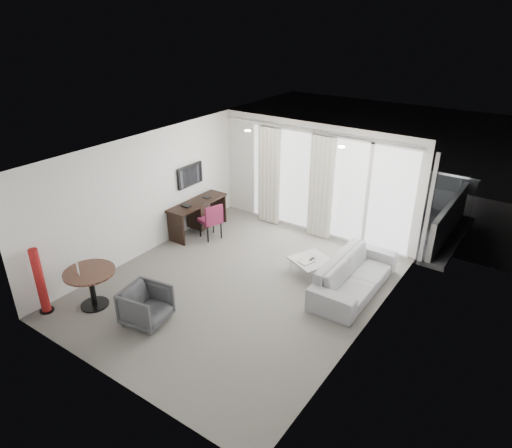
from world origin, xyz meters
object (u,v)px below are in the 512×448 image
Objects in this scene: red_lamp at (40,281)px; rattan_chair_a at (385,211)px; tub_armchair at (146,306)px; sofa at (354,275)px; round_table at (92,288)px; coffee_table at (311,267)px; desk_chair at (210,221)px; desk at (198,217)px; rattan_chair_b at (403,210)px.

rattan_chair_a is at bearing 60.95° from red_lamp.
sofa is at bearing -50.20° from tub_armchair.
coffee_table is at bearing 49.80° from round_table.
tub_armchair is (1.14, -3.06, -0.10)m from desk_chair.
sofa is at bearing -96.72° from rattan_chair_a.
desk is 4.49m from rattan_chair_a.
rattan_chair_a is 1.24× the size of rattan_chair_b.
rattan_chair_b is at bearing 62.48° from round_table.
round_table is at bearing -133.96° from rattan_chair_a.
sofa is 3.06× the size of rattan_chair_b.
desk is 2.24× the size of tub_armchair.
desk is at bearing 17.40° from tub_armchair.
coffee_table is (2.70, -0.08, -0.27)m from desk_chair.
red_lamp reaches higher than desk_chair.
red_lamp is at bearing -135.65° from rattan_chair_a.
desk is at bearing -132.84° from rattan_chair_b.
coffee_table is at bearing -3.34° from desk.
desk_chair reaches higher than tub_armchair.
desk_chair is 0.96× the size of round_table.
tub_armchair is 6.73m from rattan_chair_b.
rattan_chair_b is at bearing 3.88° from sofa.
round_table is at bearing -82.27° from desk.
desk_chair is 0.38× the size of sofa.
rattan_chair_b is (3.41, 6.55, 0.01)m from round_table.
desk is 1.87× the size of desk_chair.
tub_armchair reaches higher than sofa.
coffee_table is at bearing -37.06° from tub_armchair.
round_table is 1.26× the size of coffee_table.
rattan_chair_a is (-0.51, 2.94, 0.13)m from sofa.
rattan_chair_a reaches higher than desk.
desk reaches higher than sofa.
desk is 5.01m from rattan_chair_b.
desk is 3.54m from tub_armchair.
round_table is at bearing -130.20° from coffee_table.
desk is 3.98m from red_lamp.
tub_armchair is at bearing 10.71° from round_table.
desk_chair is 2.71m from coffee_table.
red_lamp reaches higher than round_table.
rattan_chair_b is (0.28, 0.49, -0.09)m from rattan_chair_a.
desk_chair is 3.65m from sofa.
red_lamp is 1.72× the size of tub_armchair.
round_table is at bearing -109.74° from rattan_chair_b.
red_lamp is at bearing -91.51° from desk.
coffee_table is at bearing 49.30° from red_lamp.
round_table is 4.18m from coffee_table.
desk_chair is at bearing -154.97° from rattan_chair_a.
desk is 1.81× the size of round_table.
desk_chair is 1.19× the size of tub_armchair.
rattan_chair_a is at bearing -28.30° from tub_armchair.
red_lamp is 0.55× the size of sofa.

